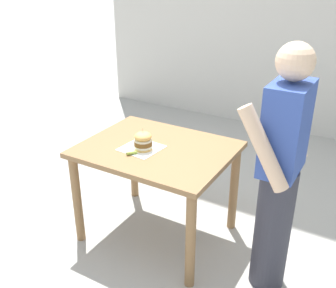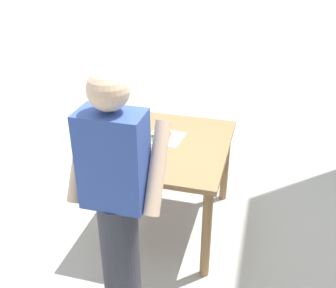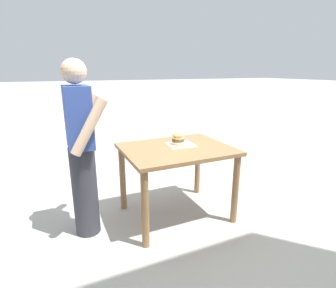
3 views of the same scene
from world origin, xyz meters
The scene contains 6 objects.
ground_plane centered at (0.00, 0.00, 0.00)m, with size 80.00×80.00×0.00m, color #ADAAA3.
patio_table centered at (0.00, 0.00, 0.67)m, with size 0.90×1.12×0.80m.
serving_paper centered at (0.07, -0.09, 0.80)m, with size 0.28×0.28×0.00m, color white.
sandwich centered at (0.09, -0.06, 0.87)m, with size 0.14×0.14×0.17m.
pickle_spear centered at (0.20, -0.09, 0.81)m, with size 0.02×0.02×0.08m, color #8EA83D.
diner_across_table centered at (0.08, 0.95, 0.88)m, with size 0.55×0.35×1.69m.
Camera 3 is at (-2.39, 1.18, 1.59)m, focal length 28.00 mm.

